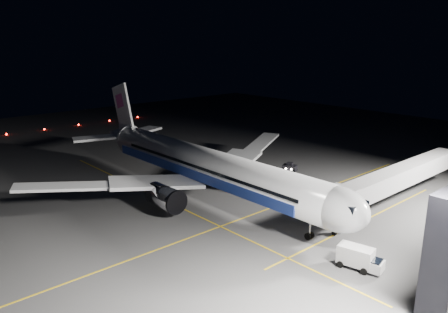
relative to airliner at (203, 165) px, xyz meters
name	(u,v)px	position (x,y,z in m)	size (l,w,h in m)	color
ground	(208,197)	(1.08, 0.00, -5.16)	(200.00, 200.00, 0.00)	#4C4C4F
guide_line_main	(251,215)	(11.08, 0.00, -5.16)	(0.25, 80.00, 0.01)	gold
guide_line_cross	(177,206)	(1.08, -6.00, -5.16)	(70.00, 0.25, 0.01)	gold
guide_line_side	(362,221)	(23.08, 10.00, -5.16)	(0.25, 40.00, 0.01)	gold
airliner	(203,165)	(0.00, 0.00, 0.00)	(61.48, 54.22, 16.64)	silver
jet_bridge	(394,179)	(23.08, 18.06, -0.58)	(3.60, 34.40, 6.30)	#B2B2B7
taxiway_lights	(44,129)	(-70.92, 0.00, -4.94)	(0.44, 60.44, 0.44)	#FF140A
service_truck	(360,258)	(29.90, -1.90, -3.81)	(5.25, 3.03, 2.53)	silver
baggage_tug	(290,168)	(0.91, 20.69, -4.29)	(3.20, 2.92, 1.89)	black
safety_cone_a	(227,190)	(1.45, 4.00, -4.83)	(0.45, 0.45, 0.67)	red
safety_cone_b	(283,183)	(4.93, 14.00, -4.83)	(0.44, 0.44, 0.66)	red
safety_cone_c	(247,197)	(5.93, 4.25, -4.86)	(0.41, 0.41, 0.61)	red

